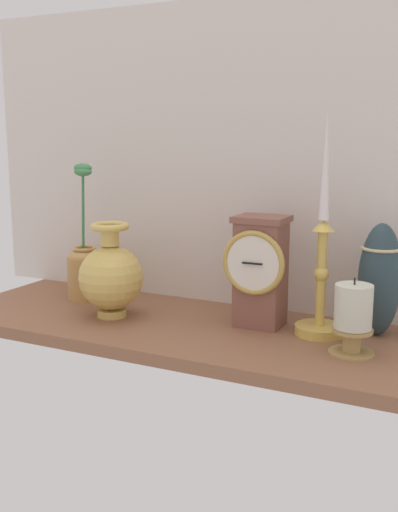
# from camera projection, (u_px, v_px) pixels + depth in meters

# --- Properties ---
(ground_plane) EXTENTS (1.00, 0.36, 0.02)m
(ground_plane) POSITION_uv_depth(u_px,v_px,m) (182.00, 329.00, 1.23)
(ground_plane) COLOR brown
(back_wall) EXTENTS (1.20, 0.02, 0.65)m
(back_wall) POSITION_uv_depth(u_px,v_px,m) (221.00, 156.00, 1.33)
(back_wall) COLOR silver
(back_wall) RESTS_ON ground_plane
(mantel_clock) EXTENTS (0.12, 0.09, 0.22)m
(mantel_clock) POSITION_uv_depth(u_px,v_px,m) (260.00, 270.00, 1.19)
(mantel_clock) COLOR brown
(mantel_clock) RESTS_ON ground_plane
(candlestick_tall_left) EXTENTS (0.09, 0.09, 0.41)m
(candlestick_tall_left) POSITION_uv_depth(u_px,v_px,m) (321.00, 274.00, 1.14)
(candlestick_tall_left) COLOR gold
(candlestick_tall_left) RESTS_ON ground_plane
(brass_vase_bulbous) EXTENTS (0.13, 0.13, 0.20)m
(brass_vase_bulbous) POSITION_uv_depth(u_px,v_px,m) (111.00, 276.00, 1.26)
(brass_vase_bulbous) COLOR #D4B157
(brass_vase_bulbous) RESTS_ON ground_plane
(brass_vase_jar) EXTENTS (0.08, 0.08, 0.31)m
(brass_vase_jar) POSITION_uv_depth(u_px,v_px,m) (85.00, 266.00, 1.40)
(brass_vase_jar) COLOR #B68649
(brass_vase_jar) RESTS_ON ground_plane
(pillar_candle_front) EXTENTS (0.08, 0.08, 0.13)m
(pillar_candle_front) POSITION_uv_depth(u_px,v_px,m) (353.00, 317.00, 1.05)
(pillar_candle_front) COLOR tan
(pillar_candle_front) RESTS_ON ground_plane
(tall_ceramic_vase) EXTENTS (0.08, 0.08, 0.21)m
(tall_ceramic_vase) POSITION_uv_depth(u_px,v_px,m) (380.00, 279.00, 1.14)
(tall_ceramic_vase) COLOR #283C43
(tall_ceramic_vase) RESTS_ON ground_plane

